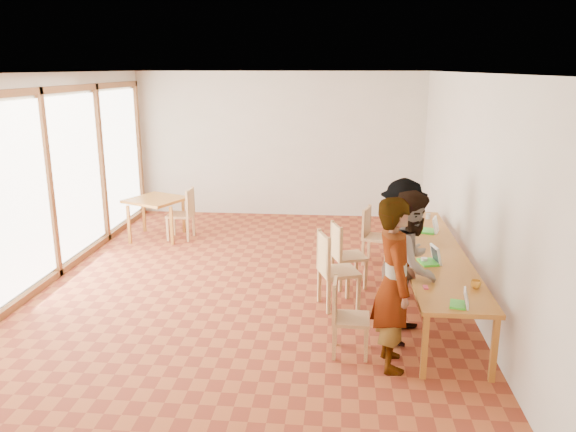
% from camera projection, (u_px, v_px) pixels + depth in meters
% --- Properties ---
extents(ground, '(8.00, 8.00, 0.00)m').
position_uv_depth(ground, '(251.00, 282.00, 8.26)').
color(ground, '#9F4B26').
rests_on(ground, ground).
extents(wall_back, '(6.00, 0.10, 3.00)m').
position_uv_depth(wall_back, '(279.00, 145.00, 11.73)').
color(wall_back, beige).
rests_on(wall_back, ground).
extents(wall_front, '(6.00, 0.10, 3.00)m').
position_uv_depth(wall_front, '(160.00, 293.00, 4.03)').
color(wall_front, beige).
rests_on(wall_front, ground).
extents(wall_right, '(0.10, 8.00, 3.00)m').
position_uv_depth(wall_right, '(467.00, 187.00, 7.61)').
color(wall_right, beige).
rests_on(wall_right, ground).
extents(window_wall, '(0.10, 8.00, 3.00)m').
position_uv_depth(window_wall, '(47.00, 179.00, 8.14)').
color(window_wall, white).
rests_on(window_wall, ground).
extents(ceiling, '(6.00, 8.00, 0.04)m').
position_uv_depth(ceiling, '(247.00, 71.00, 7.49)').
color(ceiling, white).
rests_on(ceiling, wall_back).
extents(communal_table, '(0.80, 4.00, 0.75)m').
position_uv_depth(communal_table, '(432.00, 253.00, 7.38)').
color(communal_table, '#A56824').
rests_on(communal_table, ground).
extents(side_table, '(0.90, 0.90, 0.75)m').
position_uv_depth(side_table, '(156.00, 203.00, 10.27)').
color(side_table, '#A56824').
rests_on(side_table, ground).
extents(chair_near, '(0.42, 0.42, 0.46)m').
position_uv_depth(chair_near, '(343.00, 309.00, 6.10)').
color(chair_near, tan).
rests_on(chair_near, ground).
extents(chair_mid, '(0.60, 0.60, 0.54)m').
position_uv_depth(chair_mid, '(331.00, 262.00, 7.27)').
color(chair_mid, tan).
rests_on(chair_mid, ground).
extents(chair_far, '(0.55, 0.55, 0.50)m').
position_uv_depth(chair_far, '(343.00, 248.00, 7.98)').
color(chair_far, tan).
rests_on(chair_far, ground).
extents(chair_empty, '(0.53, 0.53, 0.48)m').
position_uv_depth(chair_empty, '(372.00, 230.00, 8.97)').
color(chair_empty, tan).
rests_on(chair_empty, ground).
extents(chair_spare, '(0.45, 0.45, 0.50)m').
position_uv_depth(chair_spare, '(185.00, 208.00, 10.24)').
color(chair_spare, tan).
rests_on(chair_spare, ground).
extents(person_near, '(0.51, 0.71, 1.84)m').
position_uv_depth(person_near, '(394.00, 284.00, 5.75)').
color(person_near, gray).
rests_on(person_near, ground).
extents(person_mid, '(0.94, 1.04, 1.74)m').
position_uv_depth(person_mid, '(411.00, 265.00, 6.44)').
color(person_mid, gray).
rests_on(person_mid, ground).
extents(person_far, '(0.71, 1.12, 1.64)m').
position_uv_depth(person_far, '(402.00, 239.00, 7.60)').
color(person_far, gray).
rests_on(person_far, ground).
extents(laptop_near, '(0.23, 0.25, 0.18)m').
position_uv_depth(laptop_near, '(462.00, 301.00, 5.61)').
color(laptop_near, green).
rests_on(laptop_near, communal_table).
extents(laptop_mid, '(0.28, 0.30, 0.22)m').
position_uv_depth(laptop_mid, '(432.00, 258.00, 6.84)').
color(laptop_mid, green).
rests_on(laptop_mid, communal_table).
extents(laptop_far, '(0.30, 0.32, 0.23)m').
position_uv_depth(laptop_far, '(432.00, 228.00, 8.13)').
color(laptop_far, green).
rests_on(laptop_far, communal_table).
extents(yellow_mug, '(0.12, 0.12, 0.09)m').
position_uv_depth(yellow_mug, '(476.00, 284.00, 6.08)').
color(yellow_mug, gold).
rests_on(yellow_mug, communal_table).
extents(green_bottle, '(0.07, 0.07, 0.28)m').
position_uv_depth(green_bottle, '(406.00, 212.00, 8.71)').
color(green_bottle, '#137016').
rests_on(green_bottle, communal_table).
extents(clear_glass, '(0.07, 0.07, 0.09)m').
position_uv_depth(clear_glass, '(428.00, 216.00, 8.85)').
color(clear_glass, silver).
rests_on(clear_glass, communal_table).
extents(condiment_cup, '(0.08, 0.08, 0.06)m').
position_uv_depth(condiment_cup, '(424.00, 260.00, 6.87)').
color(condiment_cup, white).
rests_on(condiment_cup, communal_table).
extents(pink_phone, '(0.05, 0.10, 0.01)m').
position_uv_depth(pink_phone, '(426.00, 287.00, 6.09)').
color(pink_phone, '#D74158').
rests_on(pink_phone, communal_table).
extents(black_pouch, '(0.16, 0.26, 0.09)m').
position_uv_depth(black_pouch, '(402.00, 212.00, 9.07)').
color(black_pouch, black).
rests_on(black_pouch, communal_table).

